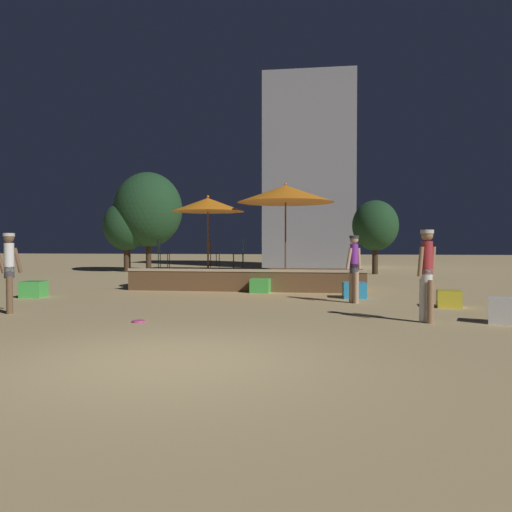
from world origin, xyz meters
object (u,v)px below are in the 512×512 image
(person_2, at_px, (427,270))
(background_tree_0, at_px, (128,223))
(cube_seat_3, at_px, (354,290))
(person_1, at_px, (9,268))
(patio_umbrella_1, at_px, (208,205))
(cube_seat_0, at_px, (449,299))
(person_0, at_px, (354,265))
(bistro_chair_0, at_px, (161,251))
(cube_seat_1, at_px, (34,289))
(patio_umbrella_0, at_px, (286,194))
(cube_seat_2, at_px, (261,286))
(background_tree_2, at_px, (126,226))
(background_tree_3, at_px, (375,226))
(cube_seat_4, at_px, (502,311))
(background_tree_1, at_px, (148,210))
(bistro_chair_1, at_px, (241,251))
(frisbee_disc, at_px, (139,321))
(bistro_chair_2, at_px, (211,251))

(person_2, bearing_deg, background_tree_0, 178.14)
(cube_seat_3, height_order, person_1, person_1)
(cube_seat_3, bearing_deg, patio_umbrella_1, 160.99)
(cube_seat_0, xyz_separation_m, person_0, (-2.13, 0.54, 0.74))
(bistro_chair_0, bearing_deg, cube_seat_1, 131.11)
(patio_umbrella_1, bearing_deg, cube_seat_1, -148.63)
(patio_umbrella_0, relative_size, cube_seat_2, 5.50)
(background_tree_2, height_order, background_tree_3, background_tree_2)
(person_0, bearing_deg, background_tree_0, -178.48)
(person_1, distance_m, person_2, 8.49)
(patio_umbrella_0, height_order, cube_seat_4, patio_umbrella_0)
(patio_umbrella_0, distance_m, person_1, 7.88)
(cube_seat_0, bearing_deg, bistro_chair_0, 156.29)
(person_2, bearing_deg, background_tree_3, 138.90)
(patio_umbrella_0, relative_size, background_tree_1, 0.64)
(bistro_chair_1, xyz_separation_m, background_tree_0, (-8.14, 10.55, 1.35))
(bistro_chair_0, relative_size, frisbee_disc, 3.70)
(cube_seat_2, xyz_separation_m, background_tree_2, (-8.32, 9.84, 2.18))
(patio_umbrella_1, distance_m, bistro_chair_2, 1.75)
(patio_umbrella_1, distance_m, background_tree_2, 11.48)
(bistro_chair_2, distance_m, background_tree_3, 10.28)
(background_tree_2, xyz_separation_m, background_tree_3, (12.58, -0.23, -0.07))
(cube_seat_0, bearing_deg, frisbee_disc, -153.95)
(patio_umbrella_1, distance_m, frisbee_disc, 6.86)
(patio_umbrella_0, distance_m, bistro_chair_2, 3.33)
(background_tree_3, bearing_deg, person_1, -121.26)
(cube_seat_4, distance_m, frisbee_disc, 6.77)
(cube_seat_3, relative_size, bistro_chair_1, 0.72)
(person_0, relative_size, background_tree_3, 0.48)
(bistro_chair_1, relative_size, frisbee_disc, 3.70)
(cube_seat_0, xyz_separation_m, cube_seat_2, (-4.76, 2.78, 0.02))
(cube_seat_2, bearing_deg, patio_umbrella_1, 165.24)
(cube_seat_0, distance_m, bistro_chair_1, 6.65)
(patio_umbrella_1, bearing_deg, bistro_chair_2, 97.91)
(person_2, distance_m, background_tree_1, 19.14)
(background_tree_0, height_order, background_tree_1, background_tree_1)
(cube_seat_1, distance_m, bistro_chair_1, 6.13)
(patio_umbrella_0, height_order, cube_seat_0, patio_umbrella_0)
(cube_seat_4, relative_size, background_tree_1, 0.11)
(cube_seat_2, xyz_separation_m, person_1, (-4.68, -5.12, 0.74))
(cube_seat_3, bearing_deg, bistro_chair_0, 162.92)
(cube_seat_1, distance_m, bistro_chair_0, 4.08)
(cube_seat_4, distance_m, person_0, 3.86)
(bistro_chair_2, bearing_deg, cube_seat_3, -150.39)
(bistro_chair_0, bearing_deg, background_tree_2, 21.57)
(frisbee_disc, bearing_deg, bistro_chair_0, 105.33)
(cube_seat_4, distance_m, bistro_chair_2, 9.62)
(person_0, height_order, background_tree_0, background_tree_0)
(person_2, bearing_deg, person_0, 162.50)
(cube_seat_0, relative_size, bistro_chair_0, 0.65)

